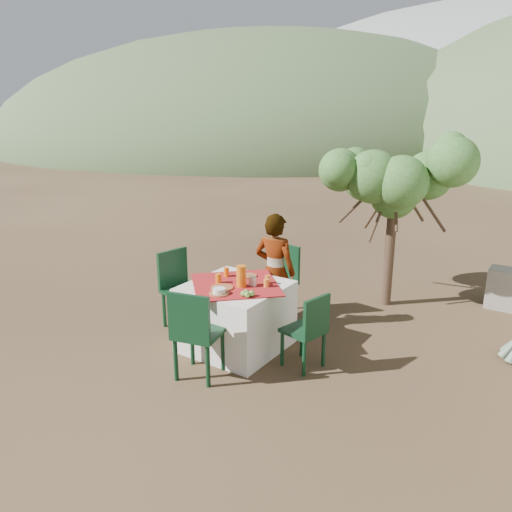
{
  "coord_description": "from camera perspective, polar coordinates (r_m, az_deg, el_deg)",
  "views": [
    {
      "loc": [
        3.27,
        -3.8,
        2.62
      ],
      "look_at": [
        0.18,
        0.8,
        0.99
      ],
      "focal_mm": 35.0,
      "sensor_mm": 36.0,
      "label": 1
    }
  ],
  "objects": [
    {
      "name": "jar_left",
      "position": [
        5.44,
        1.19,
        -3.09
      ],
      "size": [
        0.06,
        0.06,
        0.09
      ],
      "primitive_type": "cylinder",
      "color": "orange",
      "rests_on": "table"
    },
    {
      "name": "napkin_holder",
      "position": [
        5.47,
        -0.39,
        -2.92
      ],
      "size": [
        0.08,
        0.05,
        0.1
      ],
      "primitive_type": "cube",
      "rotation": [
        0.0,
        0.0,
        -0.13
      ],
      "color": "white",
      "rests_on": "table"
    },
    {
      "name": "person",
      "position": [
        6.08,
        2.17,
        -1.79
      ],
      "size": [
        0.56,
        0.4,
        1.45
      ],
      "primitive_type": "imported",
      "rotation": [
        0.0,
        0.0,
        3.24
      ],
      "color": "#8C6651",
      "rests_on": "ground"
    },
    {
      "name": "ground",
      "position": [
        5.66,
        -6.12,
        -11.3
      ],
      "size": [
        160.0,
        160.0,
        0.0
      ],
      "primitive_type": "plane",
      "color": "#352418",
      "rests_on": "ground"
    },
    {
      "name": "table",
      "position": [
        5.68,
        -2.33,
        -6.85
      ],
      "size": [
        1.3,
        1.3,
        0.76
      ],
      "color": "silver",
      "rests_on": "ground"
    },
    {
      "name": "chair_far",
      "position": [
        6.47,
        2.74,
        -2.48
      ],
      "size": [
        0.49,
        0.49,
        0.95
      ],
      "rotation": [
        0.0,
        0.0,
        -0.13
      ],
      "color": "black",
      "rests_on": "ground"
    },
    {
      "name": "chair_left",
      "position": [
        6.27,
        -8.76,
        -3.27
      ],
      "size": [
        0.5,
        0.5,
        0.96
      ],
      "rotation": [
        0.0,
        0.0,
        1.42
      ],
      "color": "black",
      "rests_on": "ground"
    },
    {
      "name": "white_bowl",
      "position": [
        5.25,
        -4.23,
        -3.96
      ],
      "size": [
        0.14,
        0.14,
        0.05
      ],
      "primitive_type": "cylinder",
      "color": "white",
      "rests_on": "bowl_plate"
    },
    {
      "name": "fruit_cluster",
      "position": [
        5.17,
        -1.02,
        -4.31
      ],
      "size": [
        0.13,
        0.12,
        0.06
      ],
      "color": "olive",
      "rests_on": "table"
    },
    {
      "name": "jar_right",
      "position": [
        5.55,
        1.33,
        -2.68
      ],
      "size": [
        0.06,
        0.06,
        0.09
      ],
      "primitive_type": "cylinder",
      "color": "orange",
      "rests_on": "table"
    },
    {
      "name": "glass_far",
      "position": [
        5.78,
        -3.41,
        -1.83
      ],
      "size": [
        0.06,
        0.06,
        0.1
      ],
      "primitive_type": "cylinder",
      "color": "orange",
      "rests_on": "table"
    },
    {
      "name": "plate_far",
      "position": [
        5.79,
        -0.9,
        -2.27
      ],
      "size": [
        0.2,
        0.2,
        0.01
      ],
      "primitive_type": "cylinder",
      "color": "brown",
      "rests_on": "table"
    },
    {
      "name": "shrub_tree",
      "position": [
        6.89,
        16.22,
        7.41
      ],
      "size": [
        1.75,
        1.71,
        2.05
      ],
      "color": "#4A3325",
      "rests_on": "ground"
    },
    {
      "name": "hill_near_left",
      "position": [
        40.02,
        1.82,
        12.65
      ],
      "size": [
        40.0,
        40.0,
        16.0
      ],
      "primitive_type": "ellipsoid",
      "color": "#415731",
      "rests_on": "ground"
    },
    {
      "name": "plate_near",
      "position": [
        5.42,
        -3.93,
        -3.62
      ],
      "size": [
        0.25,
        0.25,
        0.01
      ],
      "primitive_type": "cylinder",
      "color": "brown",
      "rests_on": "table"
    },
    {
      "name": "bowl_plate",
      "position": [
        5.26,
        -4.23,
        -4.27
      ],
      "size": [
        0.22,
        0.22,
        0.01
      ],
      "primitive_type": "cylinder",
      "color": "brown",
      "rests_on": "table"
    },
    {
      "name": "chair_right",
      "position": [
        5.22,
        6.03,
        -8.2
      ],
      "size": [
        0.45,
        0.45,
        0.82
      ],
      "rotation": [
        0.0,
        0.0,
        4.49
      ],
      "color": "black",
      "rests_on": "ground"
    },
    {
      "name": "hill_far_center",
      "position": [
        56.33,
        27.15,
        12.0
      ],
      "size": [
        60.0,
        60.0,
        24.0
      ],
      "primitive_type": "ellipsoid",
      "color": "slate",
      "rests_on": "ground"
    },
    {
      "name": "glass_near",
      "position": [
        5.57,
        -4.31,
        -2.57
      ],
      "size": [
        0.07,
        0.07,
        0.11
      ],
      "primitive_type": "cylinder",
      "color": "orange",
      "rests_on": "table"
    },
    {
      "name": "juice_pitcher",
      "position": [
        5.42,
        -1.7,
        -2.32
      ],
      "size": [
        0.11,
        0.11,
        0.24
      ],
      "primitive_type": "cylinder",
      "color": "orange",
      "rests_on": "table"
    },
    {
      "name": "chair_near",
      "position": [
        5.0,
        -6.98,
        -8.49
      ],
      "size": [
        0.53,
        0.53,
        0.95
      ],
      "rotation": [
        0.0,
        0.0,
        3.38
      ],
      "color": "black",
      "rests_on": "ground"
    }
  ]
}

